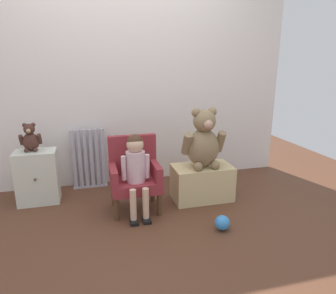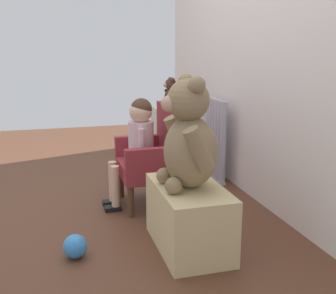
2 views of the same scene
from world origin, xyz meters
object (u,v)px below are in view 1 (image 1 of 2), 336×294
object	(u,v)px
child_armchair	(134,174)
small_teddy_bear	(30,139)
small_dresser	(38,177)
toy_ball	(222,223)
large_teddy_bear	(204,141)
radiator	(89,159)
child_figure	(136,163)
low_bench	(202,182)

from	to	relation	value
child_armchair	small_teddy_bear	bearing A→B (deg)	157.13
small_dresser	toy_ball	xyz separation A→B (m)	(1.55, -0.95, -0.20)
small_dresser	large_teddy_bear	size ratio (longest dim) A/B	0.90
radiator	toy_ball	size ratio (longest dim) A/B	5.25
child_armchair	toy_ball	world-z (taller)	child_armchair
child_figure	toy_ball	distance (m)	0.90
child_armchair	toy_ball	size ratio (longest dim) A/B	5.48
radiator	small_teddy_bear	world-z (taller)	small_teddy_bear
large_teddy_bear	toy_ball	size ratio (longest dim) A/B	4.65
radiator	toy_ball	world-z (taller)	radiator
small_dresser	toy_ball	size ratio (longest dim) A/B	4.18
large_teddy_bear	child_armchair	bearing A→B (deg)	-178.22
radiator	low_bench	xyz separation A→B (m)	(1.10, -0.59, -0.15)
child_armchair	small_dresser	bearing A→B (deg)	157.72
child_armchair	small_teddy_bear	xyz separation A→B (m)	(-0.93, 0.39, 0.30)
toy_ball	large_teddy_bear	bearing A→B (deg)	85.49
small_dresser	child_armchair	size ratio (longest dim) A/B	0.76
radiator	child_figure	xyz separation A→B (m)	(0.41, -0.73, 0.16)
small_dresser	child_figure	size ratio (longest dim) A/B	0.71
toy_ball	child_figure	bearing A→B (deg)	143.91
large_teddy_bear	toy_ball	bearing A→B (deg)	-94.51
low_bench	small_teddy_bear	distance (m)	1.72
child_figure	large_teddy_bear	bearing A→B (deg)	10.86
child_armchair	low_bench	xyz separation A→B (m)	(0.69, 0.03, -0.17)
small_dresser	small_teddy_bear	xyz separation A→B (m)	(-0.02, 0.02, 0.38)
large_teddy_bear	small_teddy_bear	xyz separation A→B (m)	(-1.62, 0.37, 0.04)
small_dresser	small_teddy_bear	size ratio (longest dim) A/B	1.93
small_dresser	child_figure	xyz separation A→B (m)	(0.90, -0.48, 0.22)
radiator	small_dresser	world-z (taller)	radiator
child_armchair	child_figure	size ratio (longest dim) A/B	0.93
radiator	low_bench	bearing A→B (deg)	-28.26
child_armchair	low_bench	world-z (taller)	child_armchair
child_figure	low_bench	bearing A→B (deg)	11.31
low_bench	small_teddy_bear	bearing A→B (deg)	167.30
low_bench	toy_ball	size ratio (longest dim) A/B	4.68
radiator	toy_ball	xyz separation A→B (m)	(1.05, -1.20, -0.27)
small_dresser	child_armchair	bearing A→B (deg)	-22.28
child_armchair	large_teddy_bear	xyz separation A→B (m)	(0.69, 0.02, 0.26)
small_teddy_bear	child_figure	bearing A→B (deg)	-28.43
large_teddy_bear	toy_ball	world-z (taller)	large_teddy_bear
small_dresser	child_figure	distance (m)	1.05
large_teddy_bear	small_teddy_bear	size ratio (longest dim) A/B	2.14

